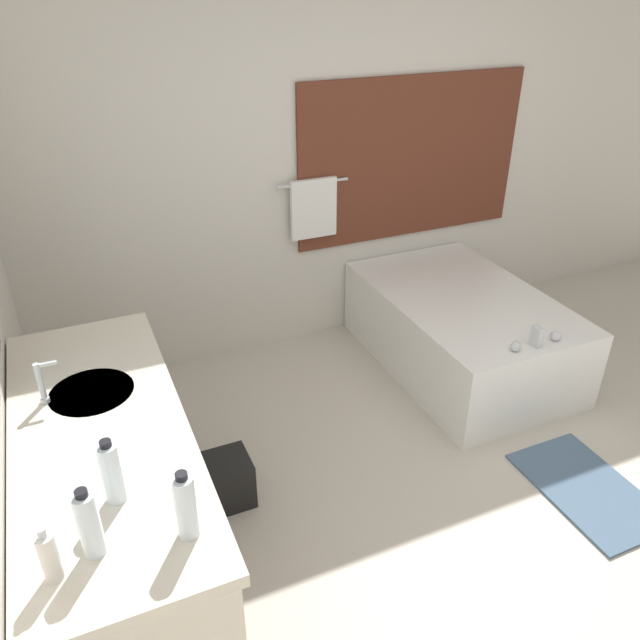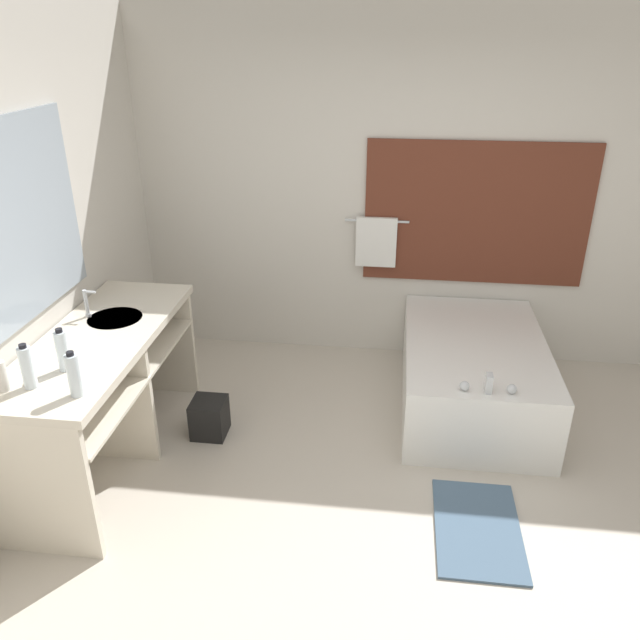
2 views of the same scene
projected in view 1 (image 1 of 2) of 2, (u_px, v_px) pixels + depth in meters
name	position (u px, v px, depth m)	size (l,w,h in m)	color
ground_plane	(547.00, 533.00, 3.00)	(16.00, 16.00, 0.00)	beige
wall_back_with_blinds	(352.00, 146.00, 4.12)	(7.40, 0.13, 2.70)	silver
vanity_counter	(109.00, 470.00, 2.46)	(0.63, 1.69, 0.87)	beige
sink_faucet	(42.00, 384.00, 2.43)	(0.09, 0.04, 0.18)	silver
bathtub	(461.00, 327.00, 4.15)	(0.98, 1.54, 0.64)	white
water_bottle_1	(112.00, 472.00, 1.97)	(0.07, 0.07, 0.24)	white
water_bottle_2	(186.00, 506.00, 1.84)	(0.07, 0.07, 0.24)	white
water_bottle_3	(89.00, 524.00, 1.78)	(0.07, 0.07, 0.24)	white
soap_dispenser	(49.00, 556.00, 1.72)	(0.05, 0.05, 0.19)	white
waste_bin	(228.00, 480.00, 3.13)	(0.23, 0.23, 0.26)	black
bath_mat	(588.00, 489.00, 3.24)	(0.47, 0.75, 0.02)	slate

